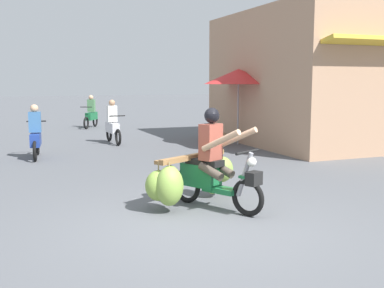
{
  "coord_description": "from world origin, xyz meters",
  "views": [
    {
      "loc": [
        -2.37,
        -5.71,
        1.98
      ],
      "look_at": [
        0.57,
        1.76,
        0.9
      ],
      "focal_mm": 43.65,
      "sensor_mm": 36.0,
      "label": 1
    }
  ],
  "objects_px": {
    "motorbike_distant_ahead_left": "(36,137)",
    "market_umbrella_near_shop": "(239,76)",
    "motorbike_distant_far_ahead": "(91,115)",
    "motorbike_main_loaded": "(196,174)",
    "produce_crate": "(217,139)",
    "motorbike_distant_ahead_right": "(113,126)"
  },
  "relations": [
    {
      "from": "motorbike_distant_ahead_left",
      "to": "market_umbrella_near_shop",
      "type": "xyz_separation_m",
      "value": [
        6.09,
        0.53,
        1.56
      ]
    },
    {
      "from": "motorbike_distant_far_ahead",
      "to": "market_umbrella_near_shop",
      "type": "bearing_deg",
      "value": -64.33
    },
    {
      "from": "motorbike_main_loaded",
      "to": "market_umbrella_near_shop",
      "type": "relative_size",
      "value": 0.75
    },
    {
      "from": "motorbike_distant_ahead_left",
      "to": "market_umbrella_near_shop",
      "type": "relative_size",
      "value": 0.68
    },
    {
      "from": "motorbike_main_loaded",
      "to": "motorbike_distant_ahead_left",
      "type": "xyz_separation_m",
      "value": [
        -2.09,
        5.87,
        0.04
      ]
    },
    {
      "from": "produce_crate",
      "to": "motorbike_main_loaded",
      "type": "bearing_deg",
      "value": -117.07
    },
    {
      "from": "motorbike_distant_ahead_right",
      "to": "motorbike_distant_far_ahead",
      "type": "distance_m",
      "value": 5.36
    },
    {
      "from": "motorbike_main_loaded",
      "to": "motorbike_distant_ahead_right",
      "type": "relative_size",
      "value": 1.1
    },
    {
      "from": "motorbike_distant_ahead_right",
      "to": "market_umbrella_near_shop",
      "type": "distance_m",
      "value": 4.3
    },
    {
      "from": "motorbike_distant_ahead_right",
      "to": "motorbike_distant_far_ahead",
      "type": "relative_size",
      "value": 1.12
    },
    {
      "from": "market_umbrella_near_shop",
      "to": "motorbike_main_loaded",
      "type": "bearing_deg",
      "value": -122.0
    },
    {
      "from": "motorbike_distant_far_ahead",
      "to": "market_umbrella_near_shop",
      "type": "relative_size",
      "value": 0.61
    },
    {
      "from": "motorbike_distant_far_ahead",
      "to": "produce_crate",
      "type": "xyz_separation_m",
      "value": [
        2.77,
        -6.94,
        -0.39
      ]
    },
    {
      "from": "motorbike_distant_ahead_right",
      "to": "produce_crate",
      "type": "bearing_deg",
      "value": -27.95
    },
    {
      "from": "motorbike_main_loaded",
      "to": "motorbike_distant_ahead_left",
      "type": "bearing_deg",
      "value": 109.58
    },
    {
      "from": "produce_crate",
      "to": "motorbike_distant_ahead_right",
      "type": "bearing_deg",
      "value": 152.05
    },
    {
      "from": "motorbike_distant_ahead_left",
      "to": "motorbike_distant_far_ahead",
      "type": "height_order",
      "value": "same"
    },
    {
      "from": "motorbike_distant_ahead_right",
      "to": "produce_crate",
      "type": "relative_size",
      "value": 2.9
    },
    {
      "from": "motorbike_main_loaded",
      "to": "produce_crate",
      "type": "bearing_deg",
      "value": 62.93
    },
    {
      "from": "market_umbrella_near_shop",
      "to": "motorbike_distant_ahead_right",
      "type": "bearing_deg",
      "value": 154.31
    },
    {
      "from": "produce_crate",
      "to": "motorbike_distant_far_ahead",
      "type": "bearing_deg",
      "value": 111.75
    },
    {
      "from": "motorbike_main_loaded",
      "to": "motorbike_distant_ahead_right",
      "type": "height_order",
      "value": "motorbike_main_loaded"
    }
  ]
}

